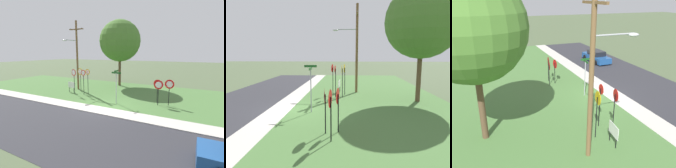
# 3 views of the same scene
# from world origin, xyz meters

# --- Properties ---
(ground_plane) EXTENTS (160.00, 160.00, 0.00)m
(ground_plane) POSITION_xyz_m (0.00, 0.00, 0.00)
(ground_plane) COLOR #4C5B3D
(road_asphalt) EXTENTS (44.00, 6.40, 0.01)m
(road_asphalt) POSITION_xyz_m (0.00, -4.80, 0.01)
(road_asphalt) COLOR #2D2D33
(road_asphalt) RESTS_ON ground_plane
(sidewalk_strip) EXTENTS (44.00, 1.60, 0.06)m
(sidewalk_strip) POSITION_xyz_m (0.00, -0.80, 0.03)
(sidewalk_strip) COLOR #BCB7AD
(sidewalk_strip) RESTS_ON ground_plane
(grass_median) EXTENTS (44.00, 12.00, 0.04)m
(grass_median) POSITION_xyz_m (0.00, 6.00, 0.02)
(grass_median) COLOR #477038
(grass_median) RESTS_ON ground_plane
(stop_sign_near_left) EXTENTS (0.63, 0.11, 2.82)m
(stop_sign_near_left) POSITION_xyz_m (-4.18, 2.82, 2.05)
(stop_sign_near_left) COLOR black
(stop_sign_near_left) RESTS_ON grass_median
(stop_sign_near_right) EXTENTS (0.79, 0.13, 2.88)m
(stop_sign_near_right) POSITION_xyz_m (-5.23, 3.61, 2.16)
(stop_sign_near_right) COLOR black
(stop_sign_near_right) RESTS_ON grass_median
(stop_sign_far_left) EXTENTS (0.72, 0.17, 2.86)m
(stop_sign_far_left) POSITION_xyz_m (-5.26, 2.50, 2.13)
(stop_sign_far_left) COLOR black
(stop_sign_far_left) RESTS_ON grass_median
(stop_sign_far_center) EXTENTS (0.64, 0.10, 2.85)m
(stop_sign_far_center) POSITION_xyz_m (-4.03, 3.42, 2.07)
(stop_sign_far_center) COLOR black
(stop_sign_far_center) RESTS_ON grass_median
(yield_sign_near_left) EXTENTS (0.80, 0.15, 2.24)m
(yield_sign_near_left) POSITION_xyz_m (3.93, 3.45, 1.70)
(yield_sign_near_left) COLOR black
(yield_sign_near_left) RESTS_ON grass_median
(yield_sign_near_right) EXTENTS (0.82, 0.13, 2.36)m
(yield_sign_near_right) POSITION_xyz_m (5.04, 3.18, 1.80)
(yield_sign_near_right) COLOR black
(yield_sign_near_right) RESTS_ON grass_median
(yield_sign_far_left) EXTENTS (0.82, 0.13, 2.29)m
(yield_sign_far_left) POSITION_xyz_m (4.16, 2.83, 1.74)
(yield_sign_far_left) COLOR black
(yield_sign_far_left) RESTS_ON grass_median
(street_name_post) EXTENTS (0.96, 0.82, 3.14)m
(street_name_post) POSITION_xyz_m (0.58, 1.52, 1.90)
(street_name_post) COLOR #9EA0A8
(street_name_post) RESTS_ON grass_median
(utility_pole) EXTENTS (2.10, 2.48, 8.53)m
(utility_pole) POSITION_xyz_m (-6.55, 4.61, 4.66)
(utility_pole) COLOR brown
(utility_pole) RESTS_ON grass_median
(notice_board) EXTENTS (1.10, 0.16, 1.25)m
(notice_board) POSITION_xyz_m (-6.19, 3.08, 0.87)
(notice_board) COLOR black
(notice_board) RESTS_ON grass_median
(oak_tree_left) EXTENTS (5.70, 5.70, 9.14)m
(oak_tree_left) POSITION_xyz_m (-2.91, 9.61, 6.32)
(oak_tree_left) COLOR brown
(oak_tree_left) RESTS_ON grass_median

